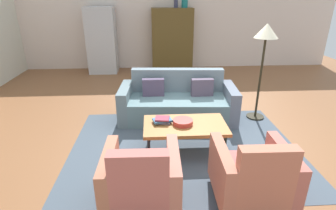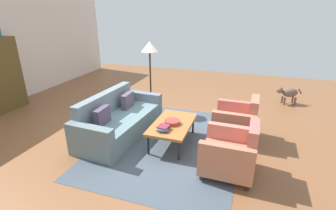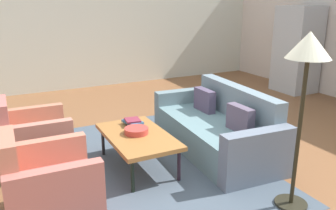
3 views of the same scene
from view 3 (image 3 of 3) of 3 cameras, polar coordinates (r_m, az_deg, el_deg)
name	(u,v)px [view 3 (image 3 of 3)]	position (r m, az deg, el deg)	size (l,w,h in m)	color
ground_plane	(197,169)	(4.33, 4.74, -10.43)	(11.42, 11.42, 0.00)	brown
wall_left	(88,26)	(8.29, -12.86, 12.46)	(0.12, 8.72, 2.80)	silver
area_rug	(142,165)	(4.42, -4.23, -9.77)	(3.40, 2.60, 0.01)	#475461
couch	(219,129)	(4.81, 8.31, -3.93)	(2.15, 1.04, 0.86)	slate
coffee_table	(138,137)	(4.24, -4.97, -5.24)	(1.20, 0.70, 0.43)	black
armchair_left	(30,140)	(4.57, -21.63, -5.39)	(0.82, 0.82, 0.88)	#2A2A23
armchair_right	(45,186)	(3.48, -19.48, -12.29)	(0.82, 0.82, 0.88)	#302A1A
fruit_bowl	(136,131)	(4.25, -5.17, -4.19)	(0.29, 0.29, 0.07)	#BC3B33
book_stack	(133,122)	(4.53, -5.79, -2.79)	(0.30, 0.23, 0.08)	#5F5664
refrigerator	(297,50)	(8.20, 20.27, 8.46)	(0.80, 0.73, 1.85)	#B7BABF
floor_lamp	(307,63)	(3.36, 21.74, 6.43)	(0.40, 0.40, 1.72)	#29261A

